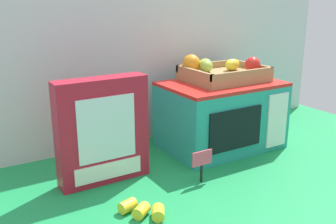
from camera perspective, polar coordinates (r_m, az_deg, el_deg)
ground_plane at (r=1.37m, az=4.61°, el=-6.64°), size 1.70×1.70×0.00m
display_back_panel at (r=1.52m, az=-1.38°, el=6.76°), size 1.61×0.03×0.56m
toy_microwave at (r=1.44m, az=7.72°, el=-0.42°), size 0.42×0.28×0.24m
food_groups_crate at (r=1.44m, az=7.86°, el=5.74°), size 0.28×0.22×0.09m
cookie_set_box at (r=1.17m, az=-9.50°, el=-2.76°), size 0.27×0.07×0.32m
price_sign at (r=1.18m, az=4.97°, el=-7.20°), size 0.07×0.01×0.10m
loose_toy_banana at (r=1.03m, az=-3.78°, el=-14.02°), size 0.10×0.12×0.03m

